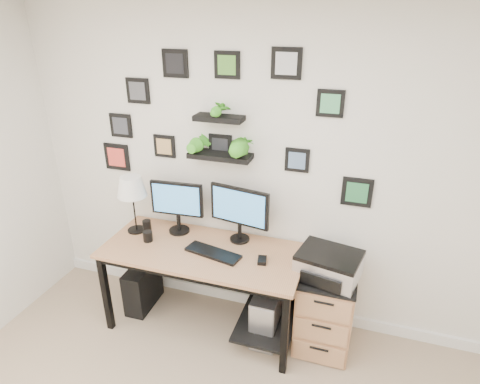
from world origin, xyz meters
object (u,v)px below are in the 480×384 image
at_px(desk, 209,261).
at_px(monitor_left, 177,204).
at_px(table_lamp, 132,188).
at_px(pc_tower_grey, 268,312).
at_px(printer, 329,265).
at_px(mug, 148,236).
at_px(monitor_right, 239,210).
at_px(pc_tower_black, 143,286).
at_px(file_cabinet, 325,309).

xyz_separation_m(desk, monitor_left, (-0.33, 0.16, 0.39)).
height_order(monitor_left, table_lamp, table_lamp).
xyz_separation_m(desk, pc_tower_grey, (0.51, 0.00, -0.40)).
xyz_separation_m(table_lamp, pc_tower_grey, (1.20, -0.07, -0.93)).
height_order(pc_tower_grey, printer, printer).
xyz_separation_m(pc_tower_grey, printer, (0.44, 0.02, 0.55)).
bearing_deg(mug, monitor_right, 18.65).
xyz_separation_m(monitor_left, monitor_right, (0.54, 0.03, 0.01)).
bearing_deg(monitor_right, printer, -12.61).
distance_m(pc_tower_black, file_cabinet, 1.63).
height_order(desk, mug, mug).
relative_size(monitor_left, mug, 5.26).
bearing_deg(desk, table_lamp, 174.46).
bearing_deg(mug, table_lamp, 146.35).
bearing_deg(pc_tower_grey, pc_tower_black, 179.28).
xyz_separation_m(pc_tower_black, file_cabinet, (1.62, 0.04, 0.13)).
distance_m(monitor_right, file_cabinet, 1.03).
xyz_separation_m(desk, file_cabinet, (0.96, 0.06, -0.29)).
xyz_separation_m(file_cabinet, printer, (-0.01, -0.04, 0.44)).
distance_m(monitor_left, table_lamp, 0.39).
bearing_deg(mug, monitor_left, 50.57).
bearing_deg(table_lamp, monitor_right, 7.64).
bearing_deg(table_lamp, monitor_left, 14.72).
bearing_deg(pc_tower_grey, mug, -176.90).
height_order(monitor_left, pc_tower_black, monitor_left).
bearing_deg(pc_tower_black, printer, -1.15).
bearing_deg(monitor_right, monitor_left, -177.23).
bearing_deg(printer, desk, -178.78).
distance_m(table_lamp, mug, 0.42).
relative_size(pc_tower_black, file_cabinet, 0.61).
xyz_separation_m(monitor_left, file_cabinet, (1.29, -0.10, -0.68)).
distance_m(mug, printer, 1.46).
relative_size(monitor_left, file_cabinet, 0.69).
bearing_deg(monitor_right, desk, -137.09).
xyz_separation_m(desk, printer, (0.95, 0.02, 0.15)).
distance_m(file_cabinet, printer, 0.44).
height_order(desk, printer, printer).
bearing_deg(table_lamp, desk, -5.54).
xyz_separation_m(table_lamp, printer, (1.64, -0.05, -0.38)).
relative_size(pc_tower_black, printer, 0.82).
bearing_deg(printer, mug, -177.11).
distance_m(monitor_right, printer, 0.81).
xyz_separation_m(monitor_right, pc_tower_grey, (0.31, -0.19, -0.81)).
bearing_deg(mug, pc_tower_grey, 3.10).
relative_size(monitor_right, file_cabinet, 0.76).
bearing_deg(desk, pc_tower_black, 178.59).
bearing_deg(mug, file_cabinet, 4.35).
xyz_separation_m(desk, pc_tower_black, (-0.66, 0.02, -0.42)).
bearing_deg(file_cabinet, printer, -103.69).
bearing_deg(pc_tower_black, monitor_right, 9.87).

